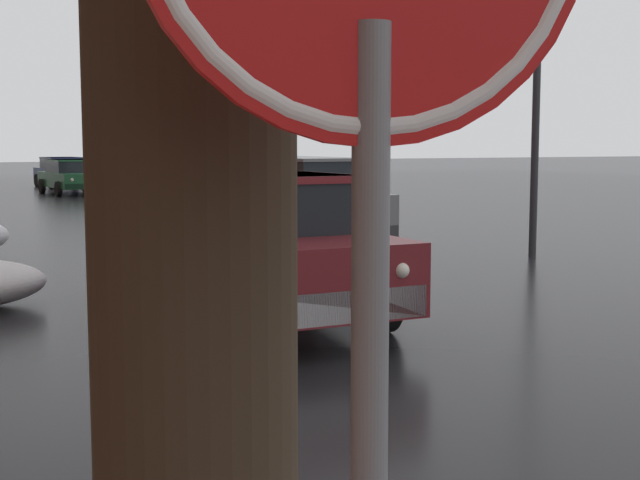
{
  "coord_description": "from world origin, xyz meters",
  "views": [
    {
      "loc": [
        -5.48,
        -0.43,
        2.12
      ],
      "look_at": [
        -0.28,
        10.06,
        0.83
      ],
      "focal_mm": 49.73,
      "sensor_mm": 36.0,
      "label": 1
    }
  ],
  "objects_px": {
    "suv_grey_parked_kerbside_close": "(300,198)",
    "sedan_darkblue_at_far_intersection": "(63,171)",
    "sedan_green_queued_behind_truck": "(72,176)",
    "stop_sign_at_corner": "(371,71)",
    "pickup_truck_maroon_approaching_near_lane": "(251,245)",
    "street_lamp_post": "(537,75)",
    "fire_hydrant": "(178,446)",
    "sedan_white_parked_kerbside_mid": "(185,193)",
    "sedan_red_parked_far_down_block": "(125,182)"
  },
  "relations": [
    {
      "from": "pickup_truck_maroon_approaching_near_lane",
      "to": "fire_hydrant",
      "type": "height_order",
      "value": "pickup_truck_maroon_approaching_near_lane"
    },
    {
      "from": "sedan_red_parked_far_down_block",
      "to": "sedan_darkblue_at_far_intersection",
      "type": "relative_size",
      "value": 1.01
    },
    {
      "from": "pickup_truck_maroon_approaching_near_lane",
      "to": "sedan_darkblue_at_far_intersection",
      "type": "bearing_deg",
      "value": 83.54
    },
    {
      "from": "suv_grey_parked_kerbside_close",
      "to": "sedan_green_queued_behind_truck",
      "type": "distance_m",
      "value": 20.72
    },
    {
      "from": "sedan_green_queued_behind_truck",
      "to": "stop_sign_at_corner",
      "type": "height_order",
      "value": "stop_sign_at_corner"
    },
    {
      "from": "fire_hydrant",
      "to": "pickup_truck_maroon_approaching_near_lane",
      "type": "bearing_deg",
      "value": 63.79
    },
    {
      "from": "sedan_green_queued_behind_truck",
      "to": "stop_sign_at_corner",
      "type": "bearing_deg",
      "value": -99.98
    },
    {
      "from": "pickup_truck_maroon_approaching_near_lane",
      "to": "sedan_darkblue_at_far_intersection",
      "type": "xyz_separation_m",
      "value": [
        3.77,
        33.28,
        -0.13
      ]
    },
    {
      "from": "sedan_darkblue_at_far_intersection",
      "to": "street_lamp_post",
      "type": "bearing_deg",
      "value": -84.35
    },
    {
      "from": "pickup_truck_maroon_approaching_near_lane",
      "to": "suv_grey_parked_kerbside_close",
      "type": "relative_size",
      "value": 1.16
    },
    {
      "from": "sedan_red_parked_far_down_block",
      "to": "street_lamp_post",
      "type": "distance_m",
      "value": 18.05
    },
    {
      "from": "stop_sign_at_corner",
      "to": "street_lamp_post",
      "type": "height_order",
      "value": "street_lamp_post"
    },
    {
      "from": "sedan_white_parked_kerbside_mid",
      "to": "street_lamp_post",
      "type": "height_order",
      "value": "street_lamp_post"
    },
    {
      "from": "sedan_red_parked_far_down_block",
      "to": "fire_hydrant",
      "type": "height_order",
      "value": "sedan_red_parked_far_down_block"
    },
    {
      "from": "sedan_white_parked_kerbside_mid",
      "to": "sedan_darkblue_at_far_intersection",
      "type": "xyz_separation_m",
      "value": [
        0.29,
        19.81,
        0.0
      ]
    },
    {
      "from": "sedan_white_parked_kerbside_mid",
      "to": "fire_hydrant",
      "type": "relative_size",
      "value": 6.01
    },
    {
      "from": "sedan_red_parked_far_down_block",
      "to": "fire_hydrant",
      "type": "relative_size",
      "value": 6.22
    },
    {
      "from": "fire_hydrant",
      "to": "sedan_green_queued_behind_truck",
      "type": "bearing_deg",
      "value": 80.29
    },
    {
      "from": "sedan_darkblue_at_far_intersection",
      "to": "suv_grey_parked_kerbside_close",
      "type": "bearing_deg",
      "value": -90.14
    },
    {
      "from": "suv_grey_parked_kerbside_close",
      "to": "sedan_white_parked_kerbside_mid",
      "type": "bearing_deg",
      "value": 91.87
    },
    {
      "from": "suv_grey_parked_kerbside_close",
      "to": "sedan_darkblue_at_far_intersection",
      "type": "bearing_deg",
      "value": 89.86
    },
    {
      "from": "pickup_truck_maroon_approaching_near_lane",
      "to": "sedan_red_parked_far_down_block",
      "type": "xyz_separation_m",
      "value": [
        3.56,
        20.5,
        -0.13
      ]
    },
    {
      "from": "sedan_darkblue_at_far_intersection",
      "to": "stop_sign_at_corner",
      "type": "bearing_deg",
      "value": -99.54
    },
    {
      "from": "sedan_white_parked_kerbside_mid",
      "to": "stop_sign_at_corner",
      "type": "relative_size",
      "value": 1.48
    },
    {
      "from": "sedan_red_parked_far_down_block",
      "to": "street_lamp_post",
      "type": "xyz_separation_m",
      "value": [
        3.21,
        -17.57,
        2.58
      ]
    },
    {
      "from": "suv_grey_parked_kerbside_close",
      "to": "sedan_white_parked_kerbside_mid",
      "type": "xyz_separation_m",
      "value": [
        -0.23,
        6.98,
        -0.24
      ]
    },
    {
      "from": "street_lamp_post",
      "to": "sedan_white_parked_kerbside_mid",
      "type": "bearing_deg",
      "value": 107.36
    },
    {
      "from": "sedan_white_parked_kerbside_mid",
      "to": "street_lamp_post",
      "type": "relative_size",
      "value": 0.71
    },
    {
      "from": "pickup_truck_maroon_approaching_near_lane",
      "to": "street_lamp_post",
      "type": "height_order",
      "value": "street_lamp_post"
    },
    {
      "from": "pickup_truck_maroon_approaching_near_lane",
      "to": "sedan_darkblue_at_far_intersection",
      "type": "height_order",
      "value": "pickup_truck_maroon_approaching_near_lane"
    },
    {
      "from": "stop_sign_at_corner",
      "to": "suv_grey_parked_kerbside_close",
      "type": "bearing_deg",
      "value": 65.3
    },
    {
      "from": "stop_sign_at_corner",
      "to": "sedan_darkblue_at_far_intersection",
      "type": "bearing_deg",
      "value": 80.46
    },
    {
      "from": "pickup_truck_maroon_approaching_near_lane",
      "to": "sedan_white_parked_kerbside_mid",
      "type": "distance_m",
      "value": 13.91
    },
    {
      "from": "sedan_green_queued_behind_truck",
      "to": "fire_hydrant",
      "type": "distance_m",
      "value": 32.73
    },
    {
      "from": "street_lamp_post",
      "to": "sedan_red_parked_far_down_block",
      "type": "bearing_deg",
      "value": 100.36
    },
    {
      "from": "pickup_truck_maroon_approaching_near_lane",
      "to": "stop_sign_at_corner",
      "type": "distance_m",
      "value": 9.41
    },
    {
      "from": "fire_hydrant",
      "to": "stop_sign_at_corner",
      "type": "relative_size",
      "value": 0.25
    },
    {
      "from": "sedan_green_queued_behind_truck",
      "to": "sedan_darkblue_at_far_intersection",
      "type": "relative_size",
      "value": 1.02
    },
    {
      "from": "suv_grey_parked_kerbside_close",
      "to": "street_lamp_post",
      "type": "height_order",
      "value": "street_lamp_post"
    },
    {
      "from": "pickup_truck_maroon_approaching_near_lane",
      "to": "suv_grey_parked_kerbside_close",
      "type": "distance_m",
      "value": 7.48
    },
    {
      "from": "suv_grey_parked_kerbside_close",
      "to": "sedan_darkblue_at_far_intersection",
      "type": "height_order",
      "value": "suv_grey_parked_kerbside_close"
    },
    {
      "from": "sedan_red_parked_far_down_block",
      "to": "stop_sign_at_corner",
      "type": "bearing_deg",
      "value": -103.19
    },
    {
      "from": "sedan_white_parked_kerbside_mid",
      "to": "sedan_darkblue_at_far_intersection",
      "type": "distance_m",
      "value": 19.81
    },
    {
      "from": "suv_grey_parked_kerbside_close",
      "to": "sedan_red_parked_far_down_block",
      "type": "relative_size",
      "value": 1.04
    },
    {
      "from": "sedan_white_parked_kerbside_mid",
      "to": "sedan_darkblue_at_far_intersection",
      "type": "bearing_deg",
      "value": 89.15
    },
    {
      "from": "street_lamp_post",
      "to": "stop_sign_at_corner",
      "type": "bearing_deg",
      "value": -130.84
    },
    {
      "from": "sedan_red_parked_far_down_block",
      "to": "suv_grey_parked_kerbside_close",
      "type": "bearing_deg",
      "value": -89.41
    },
    {
      "from": "sedan_red_parked_far_down_block",
      "to": "sedan_darkblue_at_far_intersection",
      "type": "height_order",
      "value": "same"
    },
    {
      "from": "suv_grey_parked_kerbside_close",
      "to": "sedan_white_parked_kerbside_mid",
      "type": "relative_size",
      "value": 1.08
    },
    {
      "from": "pickup_truck_maroon_approaching_near_lane",
      "to": "sedan_white_parked_kerbside_mid",
      "type": "relative_size",
      "value": 1.25
    }
  ]
}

